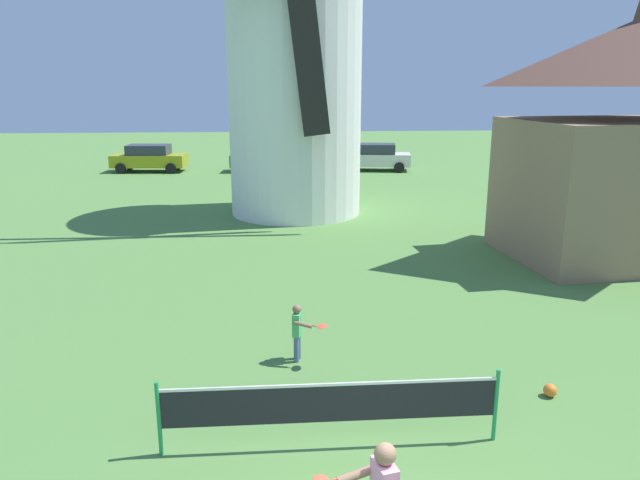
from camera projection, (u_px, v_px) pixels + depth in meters
name	position (u px, v px, depth m)	size (l,w,h in m)	color
windmill	(294.00, 46.00, 22.21)	(11.03, 5.81, 14.26)	white
tennis_net	(331.00, 403.00, 8.25)	(4.76, 0.06, 1.10)	#238E4C
player_far	(299.00, 329.00, 10.90)	(0.66, 0.60, 1.09)	slate
stray_ball	(550.00, 390.00, 9.75)	(0.22, 0.22, 0.22)	orange
parked_car_mustard	(149.00, 158.00, 34.66)	(4.31, 2.13, 1.56)	#999919
parked_car_green	(268.00, 158.00, 34.71)	(4.38, 2.16, 1.56)	#1E6638
parked_car_cream	(375.00, 157.00, 35.17)	(4.32, 2.42, 1.56)	silver
chapel	(625.00, 145.00, 16.92)	(6.70, 5.19, 7.60)	#937056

